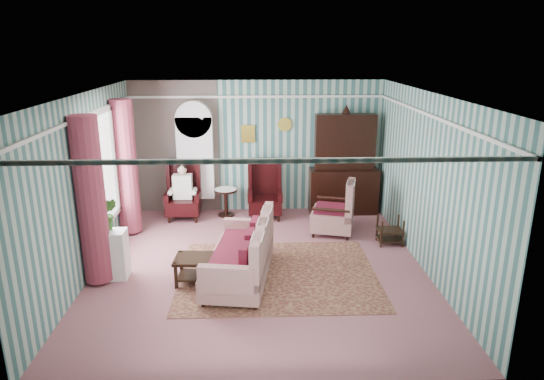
{
  "coord_description": "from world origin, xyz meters",
  "views": [
    {
      "loc": [
        -0.07,
        -7.51,
        3.63
      ],
      "look_at": [
        0.24,
        0.6,
        1.18
      ],
      "focal_mm": 32.0,
      "sensor_mm": 36.0,
      "label": 1
    }
  ],
  "objects_px": {
    "round_side_table": "(226,202)",
    "wingback_right": "(265,190)",
    "bookcase": "(196,164)",
    "dresser_hutch": "(344,161)",
    "floral_armchair": "(333,207)",
    "coffee_table": "(201,270)",
    "nest_table": "(390,230)",
    "sofa": "(239,249)",
    "wingback_left": "(183,191)",
    "plant_stand": "(110,254)",
    "seated_woman": "(183,192)"
  },
  "relations": [
    {
      "from": "bookcase",
      "to": "wingback_right",
      "type": "xyz_separation_m",
      "value": [
        1.5,
        -0.39,
        -0.5
      ]
    },
    {
      "from": "sofa",
      "to": "floral_armchair",
      "type": "distance_m",
      "value": 2.65
    },
    {
      "from": "bookcase",
      "to": "wingback_left",
      "type": "relative_size",
      "value": 1.79
    },
    {
      "from": "sofa",
      "to": "wingback_right",
      "type": "bearing_deg",
      "value": -1.33
    },
    {
      "from": "seated_woman",
      "to": "sofa",
      "type": "xyz_separation_m",
      "value": [
        1.27,
        -2.9,
        -0.06
      ]
    },
    {
      "from": "coffee_table",
      "to": "nest_table",
      "type": "bearing_deg",
      "value": 22.83
    },
    {
      "from": "wingback_right",
      "to": "coffee_table",
      "type": "xyz_separation_m",
      "value": [
        -1.07,
        -2.98,
        -0.41
      ]
    },
    {
      "from": "sofa",
      "to": "coffee_table",
      "type": "xyz_separation_m",
      "value": [
        -0.6,
        -0.08,
        -0.31
      ]
    },
    {
      "from": "nest_table",
      "to": "sofa",
      "type": "height_order",
      "value": "sofa"
    },
    {
      "from": "round_side_table",
      "to": "plant_stand",
      "type": "relative_size",
      "value": 0.75
    },
    {
      "from": "bookcase",
      "to": "seated_woman",
      "type": "height_order",
      "value": "bookcase"
    },
    {
      "from": "coffee_table",
      "to": "dresser_hutch",
      "type": "bearing_deg",
      "value": 49.01
    },
    {
      "from": "wingback_right",
      "to": "seated_woman",
      "type": "distance_m",
      "value": 1.75
    },
    {
      "from": "sofa",
      "to": "nest_table",
      "type": "bearing_deg",
      "value": -56.22
    },
    {
      "from": "bookcase",
      "to": "round_side_table",
      "type": "bearing_deg",
      "value": -20.27
    },
    {
      "from": "plant_stand",
      "to": "sofa",
      "type": "xyz_separation_m",
      "value": [
        2.07,
        -0.15,
        0.13
      ]
    },
    {
      "from": "nest_table",
      "to": "floral_armchair",
      "type": "distance_m",
      "value": 1.19
    },
    {
      "from": "seated_woman",
      "to": "sofa",
      "type": "relative_size",
      "value": 0.58
    },
    {
      "from": "wingback_left",
      "to": "plant_stand",
      "type": "height_order",
      "value": "wingback_left"
    },
    {
      "from": "bookcase",
      "to": "sofa",
      "type": "bearing_deg",
      "value": -72.73
    },
    {
      "from": "plant_stand",
      "to": "bookcase",
      "type": "bearing_deg",
      "value": 71.51
    },
    {
      "from": "wingback_right",
      "to": "floral_armchair",
      "type": "height_order",
      "value": "wingback_right"
    },
    {
      "from": "bookcase",
      "to": "seated_woman",
      "type": "relative_size",
      "value": 1.9
    },
    {
      "from": "wingback_left",
      "to": "bookcase",
      "type": "bearing_deg",
      "value": 57.34
    },
    {
      "from": "floral_armchair",
      "to": "bookcase",
      "type": "bearing_deg",
      "value": 79.41
    },
    {
      "from": "dresser_hutch",
      "to": "sofa",
      "type": "relative_size",
      "value": 1.16
    },
    {
      "from": "dresser_hutch",
      "to": "floral_armchair",
      "type": "bearing_deg",
      "value": -109.28
    },
    {
      "from": "coffee_table",
      "to": "floral_armchair",
      "type": "bearing_deg",
      "value": 40.25
    },
    {
      "from": "plant_stand",
      "to": "dresser_hutch",
      "type": "bearing_deg",
      "value": 35.08
    },
    {
      "from": "sofa",
      "to": "coffee_table",
      "type": "distance_m",
      "value": 0.68
    },
    {
      "from": "nest_table",
      "to": "wingback_right",
      "type": "bearing_deg",
      "value": 146.25
    },
    {
      "from": "bookcase",
      "to": "seated_woman",
      "type": "distance_m",
      "value": 0.7
    },
    {
      "from": "floral_armchair",
      "to": "round_side_table",
      "type": "bearing_deg",
      "value": 77.96
    },
    {
      "from": "bookcase",
      "to": "nest_table",
      "type": "xyz_separation_m",
      "value": [
        3.82,
        -1.94,
        -0.85
      ]
    },
    {
      "from": "sofa",
      "to": "round_side_table",
      "type": "bearing_deg",
      "value": 14.97
    },
    {
      "from": "dresser_hutch",
      "to": "coffee_table",
      "type": "height_order",
      "value": "dresser_hutch"
    },
    {
      "from": "plant_stand",
      "to": "sofa",
      "type": "relative_size",
      "value": 0.39
    },
    {
      "from": "floral_armchair",
      "to": "coffee_table",
      "type": "distance_m",
      "value": 3.16
    },
    {
      "from": "wingback_left",
      "to": "seated_woman",
      "type": "relative_size",
      "value": 1.06
    },
    {
      "from": "plant_stand",
      "to": "sofa",
      "type": "bearing_deg",
      "value": -4.17
    },
    {
      "from": "sofa",
      "to": "floral_armchair",
      "type": "bearing_deg",
      "value": -34.7
    },
    {
      "from": "floral_armchair",
      "to": "coffee_table",
      "type": "xyz_separation_m",
      "value": [
        -2.4,
        -2.03,
        -0.33
      ]
    },
    {
      "from": "wingback_left",
      "to": "floral_armchair",
      "type": "xyz_separation_m",
      "value": [
        3.07,
        -0.95,
        -0.09
      ]
    },
    {
      "from": "wingback_right",
      "to": "seated_woman",
      "type": "bearing_deg",
      "value": 180.0
    },
    {
      "from": "dresser_hutch",
      "to": "coffee_table",
      "type": "relative_size",
      "value": 2.89
    },
    {
      "from": "wingback_right",
      "to": "sofa",
      "type": "xyz_separation_m",
      "value": [
        -0.48,
        -2.9,
        -0.1
      ]
    },
    {
      "from": "bookcase",
      "to": "wingback_left",
      "type": "bearing_deg",
      "value": -122.66
    },
    {
      "from": "dresser_hutch",
      "to": "sofa",
      "type": "xyz_separation_m",
      "value": [
        -2.23,
        -3.17,
        -0.65
      ]
    },
    {
      "from": "round_side_table",
      "to": "wingback_right",
      "type": "bearing_deg",
      "value": -10.01
    },
    {
      "from": "coffee_table",
      "to": "round_side_table",
      "type": "bearing_deg",
      "value": 85.94
    }
  ]
}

